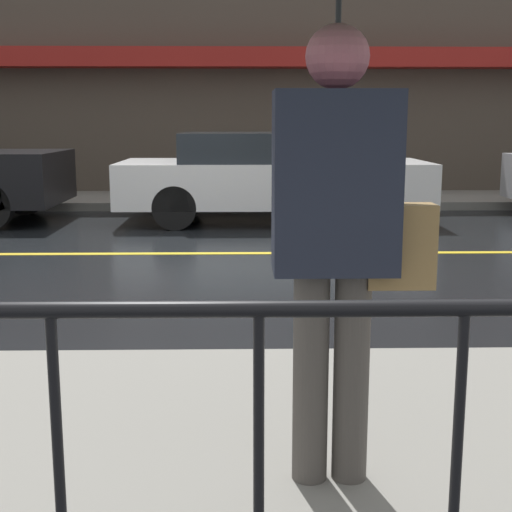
% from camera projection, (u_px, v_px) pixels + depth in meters
% --- Properties ---
extents(ground_plane, '(80.00, 80.00, 0.00)m').
position_uv_depth(ground_plane, '(187.00, 254.00, 7.98)').
color(ground_plane, black).
extents(sidewalk_near, '(28.00, 2.86, 0.14)m').
position_uv_depth(sidewalk_near, '(88.00, 481.00, 2.80)').
color(sidewalk_near, gray).
rests_on(sidewalk_near, ground_plane).
extents(sidewalk_far, '(28.00, 2.07, 0.14)m').
position_uv_depth(sidewalk_far, '(207.00, 200.00, 12.74)').
color(sidewalk_far, gray).
rests_on(sidewalk_far, ground_plane).
extents(lane_marking, '(25.20, 0.12, 0.01)m').
position_uv_depth(lane_marking, '(187.00, 253.00, 7.98)').
color(lane_marking, gold).
rests_on(lane_marking, ground_plane).
extents(building_storefront, '(28.00, 0.85, 5.12)m').
position_uv_depth(building_storefront, '(209.00, 61.00, 13.41)').
color(building_storefront, '#4C4238').
rests_on(building_storefront, ground_plane).
extents(pedestrian, '(0.95, 0.95, 2.05)m').
position_uv_depth(pedestrian, '(340.00, 47.00, 2.41)').
color(pedestrian, '#4C4742').
rests_on(pedestrian, sidewalk_near).
extents(car_white, '(4.46, 1.88, 1.30)m').
position_uv_depth(car_white, '(271.00, 175.00, 10.45)').
color(car_white, silver).
rests_on(car_white, ground_plane).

